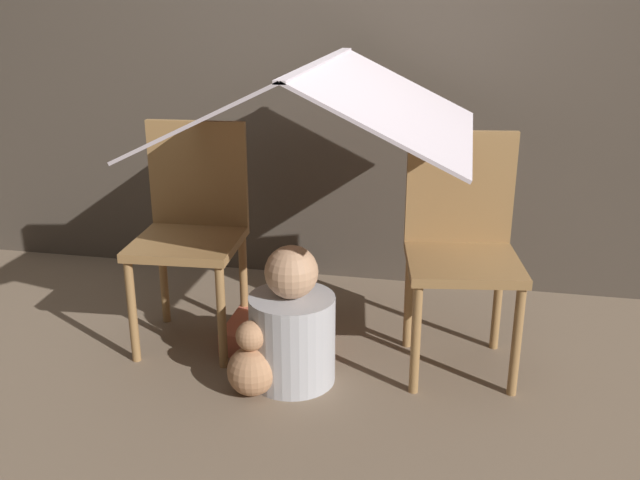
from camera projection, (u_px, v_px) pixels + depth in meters
name	position (u px, v px, depth m)	size (l,w,h in m)	color
ground_plane	(312.00, 374.00, 2.82)	(8.80, 8.80, 0.00)	#7A6651
wall_back	(357.00, 31.00, 3.36)	(7.00, 0.05, 2.50)	#4C4238
chair_left	(192.00, 223.00, 2.97)	(0.45, 0.45, 0.92)	olive
chair_right	(461.00, 241.00, 2.76)	(0.48, 0.48, 0.92)	olive
sheet_canopy	(320.00, 98.00, 2.61)	(1.12, 1.17, 0.28)	silver
person_front	(292.00, 327.00, 2.71)	(0.33, 0.33, 0.55)	#B2B2B7
floor_cushion	(273.00, 334.00, 3.04)	(0.38, 0.31, 0.10)	#CC664C
plush_toy	(252.00, 365.00, 2.65)	(0.19, 0.19, 0.30)	tan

